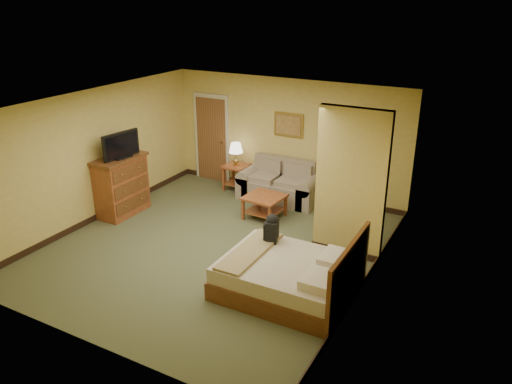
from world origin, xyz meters
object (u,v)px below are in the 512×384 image
Objects in this scene: loveseat at (280,187)px; bed at (291,277)px; coffee_table at (264,202)px; dresser at (122,185)px.

bed is at bearing -61.51° from loveseat.
dresser reaches higher than coffee_table.
dresser is at bearing 166.05° from bed.
loveseat is 1.02m from coffee_table.
bed is (1.77, -3.27, 0.00)m from loveseat.
dresser is at bearing -155.90° from coffee_table.
coffee_table is (0.15, -1.01, 0.05)m from loveseat.
bed reaches higher than coffee_table.
bed is at bearing -54.29° from coffee_table.
dresser is 0.62× the size of bed.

